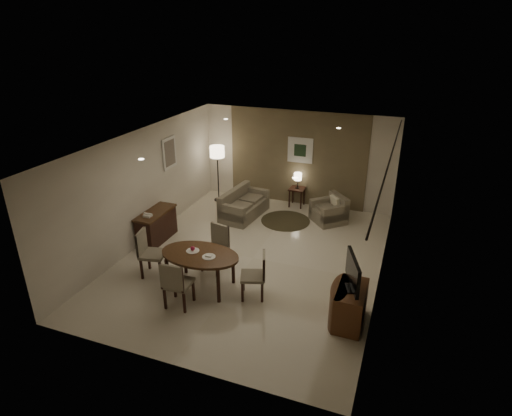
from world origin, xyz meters
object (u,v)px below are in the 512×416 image
at_px(console_desk, 157,226).
at_px(chair_right, 253,276).
at_px(sofa, 244,204).
at_px(armchair, 329,209).
at_px(chair_left, 153,254).
at_px(chair_far, 214,249).
at_px(tv_cabinet, 351,306).
at_px(chair_near, 178,283).
at_px(dining_table, 201,270).
at_px(side_table, 297,197).
at_px(floor_lamp, 218,174).

distance_m(console_desk, chair_right, 3.30).
height_order(sofa, armchair, sofa).
relative_size(chair_left, armchair, 1.25).
relative_size(chair_far, chair_right, 1.06).
relative_size(chair_far, chair_left, 0.98).
relative_size(chair_left, sofa, 0.64).
bearing_deg(tv_cabinet, chair_near, -168.90).
height_order(chair_left, chair_right, chair_left).
bearing_deg(dining_table, chair_left, 177.19).
relative_size(console_desk, chair_right, 1.29).
bearing_deg(side_table, floor_lamp, -170.19).
height_order(tv_cabinet, chair_left, chair_left).
bearing_deg(dining_table, chair_far, 92.01).
bearing_deg(chair_near, side_table, -101.56).
height_order(dining_table, floor_lamp, floor_lamp).
xyz_separation_m(tv_cabinet, chair_far, (-2.99, 0.76, 0.14)).
xyz_separation_m(chair_near, chair_far, (0.08, 1.36, 0.00)).
relative_size(chair_right, sofa, 0.60).
distance_m(chair_near, chair_right, 1.39).
relative_size(console_desk, floor_lamp, 0.72).
bearing_deg(chair_near, floor_lamp, -76.23).
bearing_deg(chair_near, chair_right, -151.26).
bearing_deg(floor_lamp, armchair, -5.67).
xyz_separation_m(chair_near, side_table, (0.78, 5.34, -0.22)).
distance_m(tv_cabinet, chair_far, 3.09).
bearing_deg(armchair, sofa, -120.67).
bearing_deg(chair_far, sofa, 109.91).
bearing_deg(sofa, chair_far, -164.13).
bearing_deg(chair_near, tv_cabinet, -172.14).
bearing_deg(tv_cabinet, chair_right, 175.88).
bearing_deg(dining_table, tv_cabinet, -1.60).
relative_size(chair_near, chair_left, 0.98).
height_order(dining_table, side_table, dining_table).
height_order(dining_table, sofa, dining_table).
distance_m(console_desk, tv_cabinet, 5.11).
relative_size(chair_near, side_table, 1.79).
relative_size(console_desk, tv_cabinet, 1.33).
bearing_deg(chair_far, tv_cabinet, -3.49).
height_order(chair_right, floor_lamp, floor_lamp).
distance_m(chair_far, chair_right, 1.27).
bearing_deg(dining_table, chair_right, 2.79).
distance_m(chair_right, side_table, 4.62).
height_order(sofa, side_table, sofa).
bearing_deg(side_table, armchair, -34.24).
bearing_deg(chair_right, chair_left, -109.67).
bearing_deg(floor_lamp, console_desk, -96.31).
bearing_deg(chair_left, chair_far, -72.57).
xyz_separation_m(chair_right, sofa, (-1.55, 3.42, -0.10)).
distance_m(chair_near, floor_lamp, 5.18).
xyz_separation_m(sofa, armchair, (2.23, 0.45, -0.01)).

